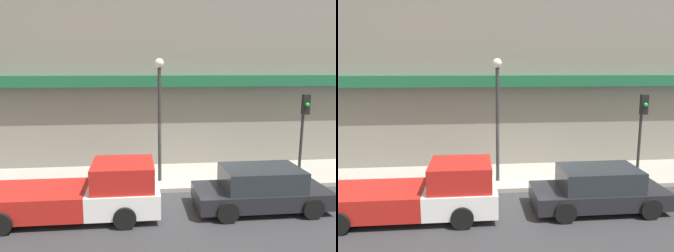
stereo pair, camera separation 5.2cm
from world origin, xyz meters
TOP-DOWN VIEW (x-y plane):
  - ground_plane at (0.00, 0.00)m, footprint 80.00×80.00m
  - sidewalk at (0.00, 1.62)m, footprint 36.00×3.25m
  - building at (-0.01, 4.73)m, footprint 19.80×3.80m
  - pickup_truck at (-3.74, -1.71)m, footprint 5.68×2.18m
  - parked_car at (2.12, -1.71)m, footprint 4.44×2.03m
  - fire_hydrant at (-2.50, 0.54)m, footprint 0.21×0.21m
  - street_lamp at (-1.07, 0.98)m, footprint 0.36×0.36m
  - traffic_light at (4.79, 0.71)m, footprint 0.28×0.42m

SIDE VIEW (x-z plane):
  - ground_plane at x=0.00m, z-range 0.00..0.00m
  - sidewalk at x=0.00m, z-range 0.00..0.17m
  - fire_hydrant at x=-2.50m, z-range 0.17..0.77m
  - parked_car at x=2.12m, z-range -0.02..1.43m
  - pickup_truck at x=-3.74m, z-range -0.11..1.66m
  - traffic_light at x=4.79m, z-range 0.83..4.33m
  - street_lamp at x=-1.07m, z-range 0.83..5.74m
  - building at x=-0.01m, z-range -0.02..9.60m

